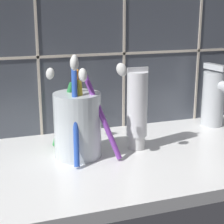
% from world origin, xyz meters
% --- Properties ---
extents(sink_counter, '(0.71, 0.33, 0.02)m').
position_xyz_m(sink_counter, '(0.00, 0.00, 0.01)').
color(sink_counter, white).
rests_on(sink_counter, ground).
extents(tile_wall_backsplash, '(0.81, 0.02, 0.47)m').
position_xyz_m(tile_wall_backsplash, '(0.00, 0.17, 0.23)').
color(tile_wall_backsplash, '#4C515B').
rests_on(tile_wall_backsplash, ground).
extents(toothbrush_cup, '(0.12, 0.14, 0.18)m').
position_xyz_m(toothbrush_cup, '(-0.12, 0.03, 0.08)').
color(toothbrush_cup, silver).
rests_on(toothbrush_cup, sink_counter).
extents(toothpaste_tube, '(0.04, 0.04, 0.15)m').
position_xyz_m(toothpaste_tube, '(-0.01, 0.03, 0.09)').
color(toothpaste_tube, white).
rests_on(toothpaste_tube, sink_counter).
extents(sink_faucet, '(0.05, 0.11, 0.13)m').
position_xyz_m(sink_faucet, '(0.21, 0.10, 0.09)').
color(sink_faucet, silver).
rests_on(sink_faucet, sink_counter).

